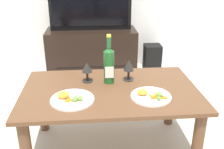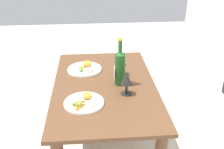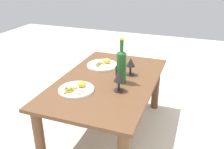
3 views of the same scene
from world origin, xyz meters
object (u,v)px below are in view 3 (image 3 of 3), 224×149
dinner_plate_right (76,89)px  goblet_left (131,63)px  goblet_right (119,77)px  dining_table (108,89)px  dinner_plate_left (103,65)px  wine_bottle (121,65)px

dinner_plate_right → goblet_left: bearing=144.6°
goblet_right → dinner_plate_right: goblet_right is taller
dining_table → goblet_left: goblet_left is taller
goblet_right → dinner_plate_left: bearing=-144.3°
wine_bottle → dinner_plate_left: (-0.24, -0.25, -0.12)m
wine_bottle → goblet_left: wine_bottle is taller
dinner_plate_left → dinner_plate_right: (0.49, -0.00, -0.00)m
dining_table → dinner_plate_right: bearing=-30.2°
goblet_left → dinner_plate_right: size_ratio=0.56×
wine_bottle → goblet_right: (0.14, 0.03, -0.03)m
wine_bottle → dinner_plate_right: bearing=-45.3°
wine_bottle → goblet_right: wine_bottle is taller
wine_bottle → goblet_right: bearing=11.3°
wine_bottle → dining_table: bearing=-87.5°
wine_bottle → dinner_plate_right: (0.25, -0.25, -0.12)m
dining_table → goblet_right: size_ratio=7.57×
goblet_left → dinner_plate_left: bearing=-109.0°
dinner_plate_left → wine_bottle: bearing=45.9°
wine_bottle → dinner_plate_left: wine_bottle is taller
goblet_left → dinner_plate_left: goblet_left is taller
dining_table → goblet_left: (-0.15, 0.14, 0.18)m
dining_table → wine_bottle: size_ratio=3.39×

